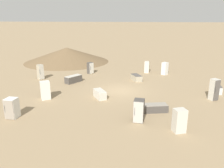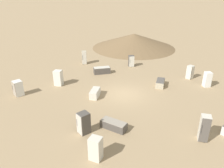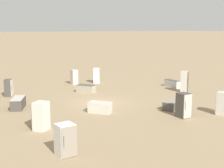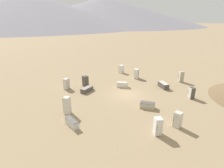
# 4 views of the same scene
# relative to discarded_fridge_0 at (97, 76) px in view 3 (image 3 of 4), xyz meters

# --- Properties ---
(ground_plane) EXTENTS (1000.00, 1000.00, 0.00)m
(ground_plane) POSITION_rel_discarded_fridge_0_xyz_m (-7.84, 3.95, -0.78)
(ground_plane) COLOR #9E8460
(discarded_fridge_0) EXTENTS (0.89, 0.87, 1.57)m
(discarded_fridge_0) POSITION_rel_discarded_fridge_0_xyz_m (0.00, 0.00, 0.00)
(discarded_fridge_0) COLOR white
(discarded_fridge_0) RESTS_ON ground_plane
(discarded_fridge_1) EXTENTS (0.84, 0.84, 1.46)m
(discarded_fridge_1) POSITION_rel_discarded_fridge_0_xyz_m (-15.83, 10.08, -0.05)
(discarded_fridge_1) COLOR white
(discarded_fridge_1) RESTS_ON ground_plane
(discarded_fridge_2) EXTENTS (1.79, 1.56, 0.66)m
(discarded_fridge_2) POSITION_rel_discarded_fridge_0_xyz_m (-3.68, 3.05, -0.45)
(discarded_fridge_2) COLOR #B2A88E
(discarded_fridge_2) RESTS_ON ground_plane
(discarded_fridge_3) EXTENTS (1.76, 0.61, 0.70)m
(discarded_fridge_3) POSITION_rel_discarded_fridge_0_xyz_m (-5.82, -5.17, -0.44)
(discarded_fridge_3) COLOR silver
(discarded_fridge_3) RESTS_ON ground_plane
(discarded_fridge_4) EXTENTS (0.85, 0.85, 1.89)m
(discarded_fridge_4) POSITION_rel_discarded_fridge_0_xyz_m (-8.23, -4.43, 0.16)
(discarded_fridge_4) COLOR beige
(discarded_fridge_4) RESTS_ON ground_plane
(discarded_fridge_5) EXTENTS (1.38, 2.07, 0.61)m
(discarded_fridge_5) POSITION_rel_discarded_fridge_0_xyz_m (-12.12, 0.32, -0.48)
(discarded_fridge_5) COLOR #4C4742
(discarded_fridge_5) RESTS_ON ground_plane
(discarded_fridge_6) EXTENTS (1.06, 1.06, 1.61)m
(discarded_fridge_6) POSITION_rel_discarded_fridge_0_xyz_m (-11.79, 9.86, 0.02)
(discarded_fridge_6) COLOR silver
(discarded_fridge_6) RESTS_ON ground_plane
(discarded_fridge_7) EXTENTS (1.63, 1.53, 0.74)m
(discarded_fridge_7) POSITION_rel_discarded_fridge_0_xyz_m (-10.34, 5.30, -0.41)
(discarded_fridge_7) COLOR beige
(discarded_fridge_7) RESTS_ON ground_plane
(discarded_fridge_9) EXTENTS (0.80, 0.70, 1.58)m
(discarded_fridge_9) POSITION_rel_discarded_fridge_0_xyz_m (-14.05, 1.26, 0.01)
(discarded_fridge_9) COLOR #4C4742
(discarded_fridge_9) RESTS_ON ground_plane
(discarded_fridge_10) EXTENTS (0.91, 0.93, 1.52)m
(discarded_fridge_10) POSITION_rel_discarded_fridge_0_xyz_m (-14.86, -1.38, -0.03)
(discarded_fridge_10) COLOR beige
(discarded_fridge_10) RESTS_ON ground_plane
(discarded_fridge_11) EXTENTS (0.65, 0.64, 1.51)m
(discarded_fridge_11) POSITION_rel_discarded_fridge_0_xyz_m (0.46, 2.32, -0.03)
(discarded_fridge_11) COLOR beige
(discarded_fridge_11) RESTS_ON ground_plane
(discarded_fridge_12) EXTENTS (0.86, 0.83, 1.44)m
(discarded_fridge_12) POSITION_rel_discarded_fridge_0_xyz_m (-1.91, 9.35, -0.07)
(discarded_fridge_12) COLOR #4C4742
(discarded_fridge_12) RESTS_ON ground_plane
(discarded_fridge_13) EXTENTS (2.08, 1.52, 0.77)m
(discarded_fridge_13) POSITION_rel_discarded_fridge_0_xyz_m (-6.30, 9.71, -0.40)
(discarded_fridge_13) COLOR #4C4742
(discarded_fridge_13) RESTS_ON ground_plane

